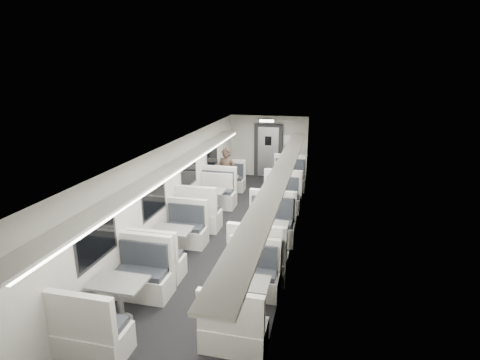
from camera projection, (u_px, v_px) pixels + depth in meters
The scene contains 19 objects.
room at pixel (230, 194), 9.02m from camera, with size 3.24×12.24×2.64m.
booth_left_a at pixel (225, 186), 12.45m from camera, with size 0.98×1.99×1.06m.
booth_left_b at pixel (208, 203), 10.72m from camera, with size 1.15×2.33×1.25m.
booth_left_c at pixel (173, 244), 8.32m from camera, with size 1.02×2.08×1.11m.
booth_left_d at pixel (120, 301), 6.24m from camera, with size 1.07×2.17×1.16m.
booth_right_a at pixel (286, 186), 12.33m from camera, with size 1.14×2.31×1.24m.
booth_right_b at pixel (278, 208), 10.45m from camera, with size 1.08×2.19×1.17m.
booth_right_c at pixel (265, 241), 8.34m from camera, with size 1.16×2.36×1.26m.
booth_right_d at pixel (244, 299), 6.33m from camera, with size 0.99×2.01×1.08m.
passenger at pixel (226, 174), 12.06m from camera, with size 0.62×0.41×1.71m, color black.
window_a at pixel (212, 155), 12.47m from camera, with size 0.02×1.18×0.84m, color black.
window_b at pixel (189, 172), 10.42m from camera, with size 0.02×1.18×0.84m, color black.
window_c at pixel (154, 197), 8.36m from camera, with size 0.02×1.18×0.84m, color black.
window_d at pixel (97, 239), 6.31m from camera, with size 0.02×1.18×0.84m, color black.
luggage_rack_left at pixel (175, 166), 8.80m from camera, with size 0.46×10.40×0.09m.
luggage_rack_right at pixel (281, 172), 8.26m from camera, with size 0.46×10.40×0.09m.
vestibule_door at pixel (268, 151), 14.60m from camera, with size 1.10×0.13×2.10m.
exit_sign at pixel (267, 121), 13.79m from camera, with size 0.62×0.12×0.16m.
wall_notice at pixel (288, 140), 14.30m from camera, with size 0.32×0.02×0.40m, color white.
Camera 1 is at (2.17, -8.27, 4.09)m, focal length 28.00 mm.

